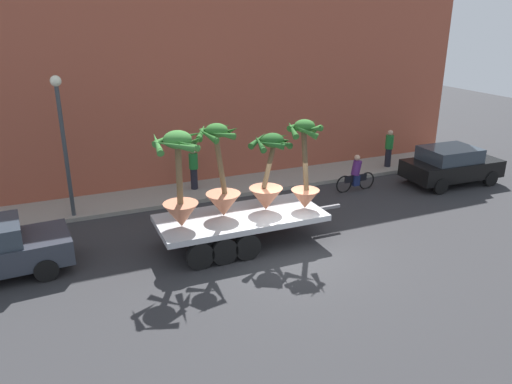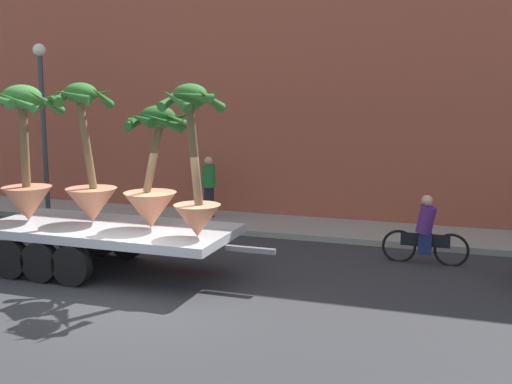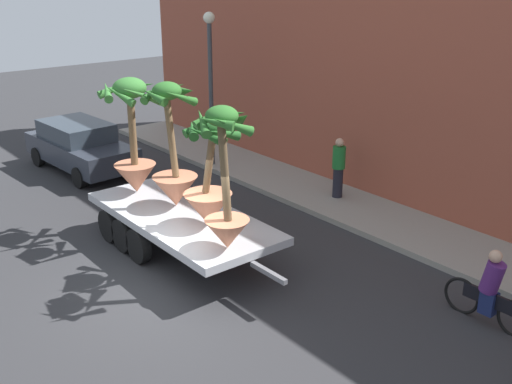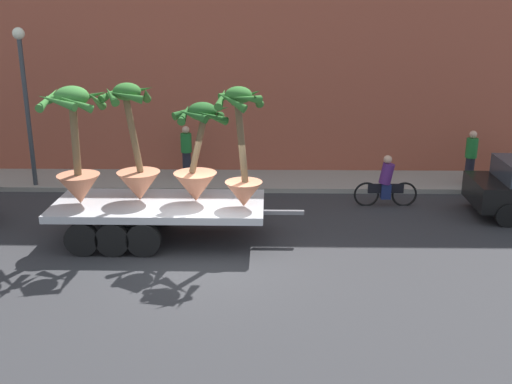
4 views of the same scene
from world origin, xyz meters
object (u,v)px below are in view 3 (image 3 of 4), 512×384
Objects in this scene: trailing_car at (80,146)px; pedestrian_near_gate at (339,167)px; potted_palm_rear at (133,141)px; potted_palm_front at (173,161)px; street_lamp at (210,70)px; flatbed_trailer at (176,219)px; cyclist at (490,292)px; potted_palm_middle at (209,182)px; potted_palm_extra at (225,188)px.

pedestrian_near_gate is (7.26, 4.39, 0.21)m from trailing_car.
potted_palm_rear is 0.99× the size of potted_palm_front.
street_lamp reaches higher than potted_palm_rear.
trailing_car is 2.65× the size of pedestrian_near_gate.
potted_palm_rear is at bearing -176.41° from flatbed_trailer.
potted_palm_rear is 1.55× the size of cyclist.
potted_palm_extra is (1.09, -0.39, 0.28)m from potted_palm_middle.
potted_palm_rear is (-1.64, -0.10, 1.55)m from flatbed_trailer.
potted_palm_front is at bearing 177.98° from potted_palm_middle.
potted_palm_rear is at bearing -175.57° from potted_palm_middle.
potted_palm_rear is 5.18m from street_lamp.
potted_palm_middle is 5.19m from pedestrian_near_gate.
potted_palm_extra is (2.61, -0.44, 0.20)m from potted_palm_front.
potted_palm_front is 7.27m from cyclist.
potted_palm_front reaches higher than potted_palm_rear.
cyclist is at bearing 19.57° from potted_palm_rear.
potted_palm_front reaches higher than potted_palm_extra.
potted_palm_extra is 5.90m from pedestrian_near_gate.
street_lamp is (-6.73, 4.44, 0.98)m from potted_palm_extra.
trailing_car is at bearing -171.50° from cyclist.
potted_palm_middle is at bearing -79.33° from pedestrian_near_gate.
trailing_car is (-6.68, 0.57, -1.23)m from potted_palm_front.
potted_palm_front is (-0.29, 0.17, 1.31)m from flatbed_trailer.
flatbed_trailer is 3.60× the size of pedestrian_near_gate.
pedestrian_near_gate is (-2.03, 5.40, -1.21)m from potted_palm_extra.
pedestrian_near_gate is 0.35× the size of street_lamp.
potted_palm_middle is 7.06m from street_lamp.
cyclist is 13.49m from trailing_car.
potted_palm_extra is 5.29m from cyclist.
potted_palm_extra reaches higher than potted_palm_middle.
cyclist is at bearing 21.10° from potted_palm_front.
potted_palm_extra is at bearing -33.40° from street_lamp.
street_lamp is at bearing 135.88° from potted_palm_front.
potted_palm_rear is 1.16× the size of potted_palm_middle.
potted_palm_middle is at bearing -35.68° from street_lamp.
street_lamp reaches higher than flatbed_trailer.
flatbed_trailer is 1.36× the size of trailing_car.
potted_palm_rear is 8.65m from cyclist.
potted_palm_rear is 5.72m from pedestrian_near_gate.
flatbed_trailer is at bearing -43.38° from street_lamp.
street_lamp is at bearing 172.44° from cyclist.
flatbed_trailer is 1.35m from potted_palm_front.
cyclist is at bearing 27.05° from potted_palm_middle.
flatbed_trailer is at bearing 3.59° from potted_palm_rear.
potted_palm_extra is at bearing -6.24° from trailing_car.
cyclist is (6.66, 2.57, -1.39)m from potted_palm_front.
potted_palm_rear is 5.60m from trailing_car.
potted_palm_extra reaches higher than pedestrian_near_gate.
street_lamp is (-4.12, 4.00, 1.18)m from potted_palm_front.
potted_palm_front reaches higher than cyclist.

